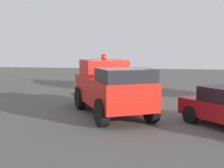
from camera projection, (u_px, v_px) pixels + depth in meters
The scene contains 4 objects.
ground_plane at pixel (118, 115), 13.18m from camera, with size 60.00×60.00×0.00m, color #514F4C.
vintage_fire_truck at pixel (110, 87), 13.20m from camera, with size 6.25×4.80×2.59m.
lawn_chair_near_truck at pixel (118, 87), 18.05m from camera, with size 0.54×0.56×1.02m.
spectator_seated at pixel (118, 85), 17.91m from camera, with size 0.57×0.42×1.29m.
Camera 1 is at (12.79, 1.98, 2.86)m, focal length 48.92 mm.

